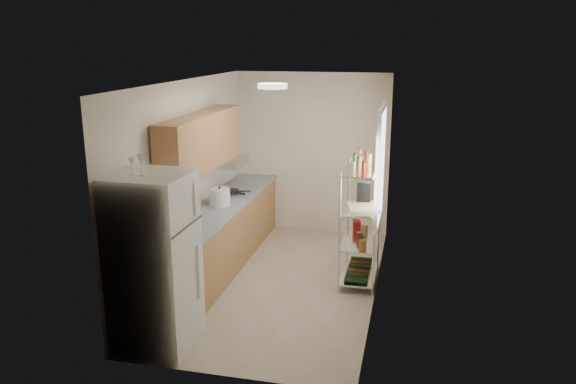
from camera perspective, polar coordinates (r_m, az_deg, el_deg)
name	(u,v)px	position (r m, az deg, el deg)	size (l,w,h in m)	color
room	(279,187)	(7.05, -0.89, 0.56)	(2.52, 4.42, 2.62)	#AEA08D
counter_run	(224,233)	(7.95, -6.56, -4.21)	(0.63, 3.51, 0.90)	#A97648
upper_cabinets	(202,142)	(7.35, -8.76, 5.06)	(0.33, 2.20, 0.72)	#A97648
range_hood	(227,161)	(8.15, -6.22, 3.12)	(0.50, 0.60, 0.12)	#B7BABC
window	(380,166)	(7.15, 9.37, 2.62)	(0.06, 1.00, 1.46)	white
bakers_rack	(361,200)	(7.22, 7.45, -0.80)	(0.45, 0.90, 1.73)	silver
ceiling_dome	(273,86)	(6.55, -1.58, 10.72)	(0.34, 0.34, 0.06)	white
refrigerator	(154,261)	(5.88, -13.44, -6.87)	(0.75, 0.75, 1.83)	silver
wine_glass_a	(141,165)	(5.49, -14.70, 2.64)	(0.08, 0.08, 0.22)	silver
wine_glass_b	(132,167)	(5.54, -15.55, 2.49)	(0.06, 0.06, 0.17)	silver
rice_cooker	(220,197)	(7.70, -6.96, -0.49)	(0.28, 0.28, 0.23)	white
frying_pan_large	(227,192)	(8.30, -6.21, 0.02)	(0.27, 0.27, 0.05)	black
frying_pan_small	(232,192)	(8.31, -5.72, 0.05)	(0.22, 0.22, 0.05)	black
cutting_board	(363,207)	(7.19, 7.63, -1.53)	(0.37, 0.48, 0.03)	tan
espresso_machine	(364,190)	(7.44, 7.72, 0.16)	(0.18, 0.27, 0.31)	black
storage_bag	(357,226)	(7.68, 6.99, -3.46)	(0.10, 0.14, 0.16)	maroon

